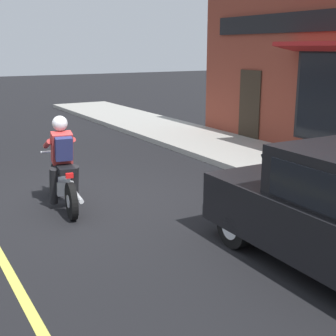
{
  "coord_description": "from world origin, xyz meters",
  "views": [
    {
      "loc": [
        -2.77,
        -7.69,
        2.74
      ],
      "look_at": [
        0.71,
        -1.73,
        0.95
      ],
      "focal_mm": 50.0,
      "sensor_mm": 36.0,
      "label": 1
    }
  ],
  "objects": [
    {
      "name": "motorcycle_with_rider",
      "position": [
        -0.4,
        0.0,
        0.68
      ],
      "size": [
        0.63,
        2.02,
        1.62
      ],
      "color": "black",
      "rests_on": "ground"
    },
    {
      "name": "ground_plane",
      "position": [
        0.0,
        0.0,
        0.0
      ],
      "size": [
        80.0,
        80.0,
        0.0
      ],
      "primitive_type": "plane",
      "color": "black"
    },
    {
      "name": "storefront_building",
      "position": [
        6.46,
        0.13,
        2.11
      ],
      "size": [
        1.25,
        10.09,
        4.2
      ],
      "color": "brown",
      "rests_on": "ground"
    },
    {
      "name": "sidewalk_curb",
      "position": [
        4.93,
        3.0,
        0.07
      ],
      "size": [
        2.6,
        22.0,
        0.14
      ],
      "primitive_type": "cube",
      "color": "#9E9B93",
      "rests_on": "ground"
    }
  ]
}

